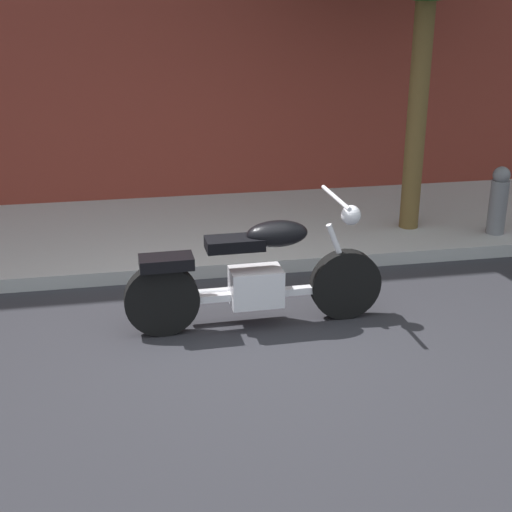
# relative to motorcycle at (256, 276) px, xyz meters

# --- Properties ---
(ground_plane) EXTENTS (60.00, 60.00, 0.00)m
(ground_plane) POSITION_rel_motorcycle_xyz_m (-0.14, -0.25, -0.46)
(ground_plane) COLOR #28282D
(sidewalk) EXTENTS (23.88, 2.60, 0.14)m
(sidewalk) POSITION_rel_motorcycle_xyz_m (-0.14, 2.42, -0.39)
(sidewalk) COLOR #A7A7A7
(sidewalk) RESTS_ON ground
(motorcycle) EXTENTS (2.22, 0.70, 1.12)m
(motorcycle) POSITION_rel_motorcycle_xyz_m (0.00, 0.00, 0.00)
(motorcycle) COLOR black
(motorcycle) RESTS_ON ground
(fire_hydrant) EXTENTS (0.20, 0.20, 0.91)m
(fire_hydrant) POSITION_rel_motorcycle_xyz_m (3.04, 1.52, 0.00)
(fire_hydrant) COLOR slate
(fire_hydrant) RESTS_ON ground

